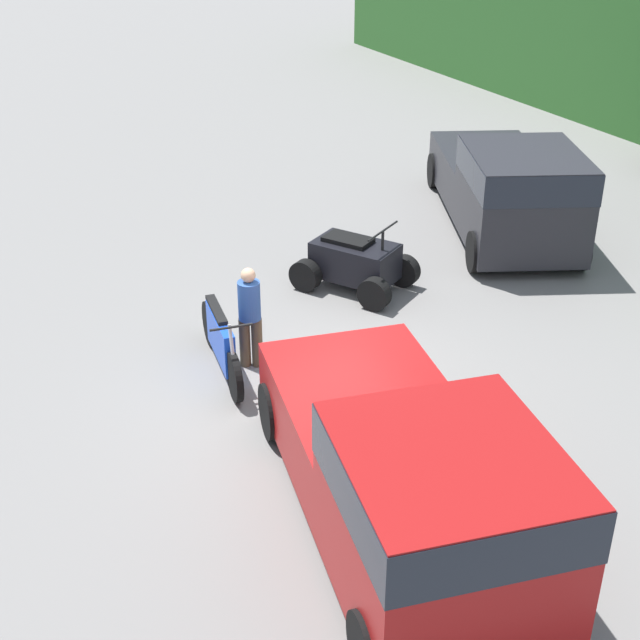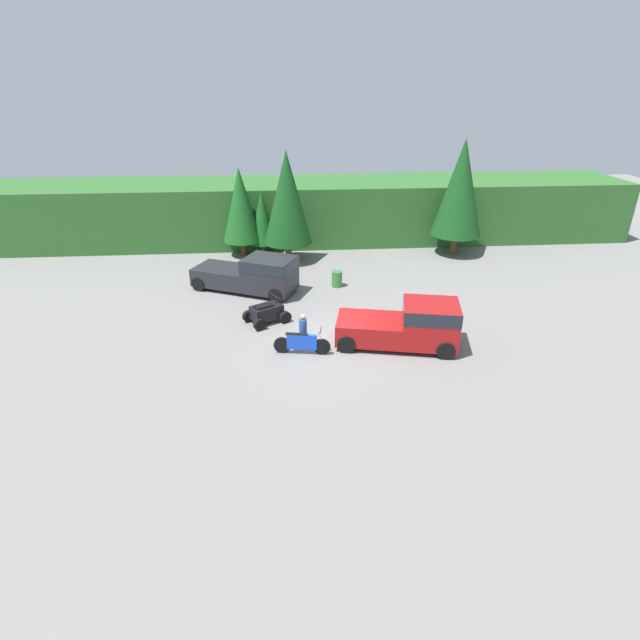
{
  "view_description": "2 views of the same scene",
  "coord_description": "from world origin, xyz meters",
  "px_view_note": "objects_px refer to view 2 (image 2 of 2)",
  "views": [
    {
      "loc": [
        9.28,
        -4.92,
        6.96
      ],
      "look_at": [
        -0.64,
        0.28,
        0.95
      ],
      "focal_mm": 50.0,
      "sensor_mm": 36.0,
      "label": 1
    },
    {
      "loc": [
        -2.18,
        -19.14,
        10.35
      ],
      "look_at": [
        -0.64,
        0.28,
        0.95
      ],
      "focal_mm": 28.0,
      "sensor_mm": 36.0,
      "label": 2
    }
  ],
  "objects_px": {
    "pickup_truck_red": "(410,324)",
    "quad_atv": "(267,313)",
    "pickup_truck_second": "(254,273)",
    "rider_person": "(303,330)",
    "steel_barrel": "(337,279)",
    "dirt_bike": "(302,343)"
  },
  "relations": [
    {
      "from": "dirt_bike",
      "to": "rider_person",
      "type": "distance_m",
      "value": 0.59
    },
    {
      "from": "pickup_truck_second",
      "to": "steel_barrel",
      "type": "xyz_separation_m",
      "value": [
        4.5,
        0.38,
        -0.6
      ]
    },
    {
      "from": "pickup_truck_second",
      "to": "steel_barrel",
      "type": "distance_m",
      "value": 4.56
    },
    {
      "from": "rider_person",
      "to": "steel_barrel",
      "type": "xyz_separation_m",
      "value": [
        2.21,
        6.95,
        -0.43
      ]
    },
    {
      "from": "rider_person",
      "to": "steel_barrel",
      "type": "relative_size",
      "value": 1.82
    },
    {
      "from": "pickup_truck_second",
      "to": "dirt_bike",
      "type": "height_order",
      "value": "pickup_truck_second"
    },
    {
      "from": "pickup_truck_second",
      "to": "dirt_bike",
      "type": "bearing_deg",
      "value": -47.62
    },
    {
      "from": "dirt_bike",
      "to": "quad_atv",
      "type": "distance_m",
      "value": 3.48
    },
    {
      "from": "dirt_bike",
      "to": "steel_barrel",
      "type": "height_order",
      "value": "dirt_bike"
    },
    {
      "from": "pickup_truck_second",
      "to": "steel_barrel",
      "type": "height_order",
      "value": "pickup_truck_second"
    },
    {
      "from": "quad_atv",
      "to": "steel_barrel",
      "type": "height_order",
      "value": "quad_atv"
    },
    {
      "from": "dirt_bike",
      "to": "steel_barrel",
      "type": "relative_size",
      "value": 2.69
    },
    {
      "from": "dirt_bike",
      "to": "pickup_truck_second",
      "type": "bearing_deg",
      "value": 116.99
    },
    {
      "from": "pickup_truck_red",
      "to": "quad_atv",
      "type": "relative_size",
      "value": 2.31
    },
    {
      "from": "dirt_bike",
      "to": "quad_atv",
      "type": "xyz_separation_m",
      "value": [
        -1.51,
        3.13,
        -0.01
      ]
    },
    {
      "from": "dirt_bike",
      "to": "steel_barrel",
      "type": "distance_m",
      "value": 7.74
    },
    {
      "from": "pickup_truck_red",
      "to": "dirt_bike",
      "type": "relative_size",
      "value": 2.28
    },
    {
      "from": "pickup_truck_second",
      "to": "quad_atv",
      "type": "xyz_separation_m",
      "value": [
        0.71,
        -3.88,
        -0.56
      ]
    },
    {
      "from": "quad_atv",
      "to": "rider_person",
      "type": "relative_size",
      "value": 1.45
    },
    {
      "from": "steel_barrel",
      "to": "pickup_truck_red",
      "type": "bearing_deg",
      "value": -71.85
    },
    {
      "from": "pickup_truck_red",
      "to": "rider_person",
      "type": "relative_size",
      "value": 3.36
    },
    {
      "from": "pickup_truck_red",
      "to": "dirt_bike",
      "type": "distance_m",
      "value": 4.63
    }
  ]
}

